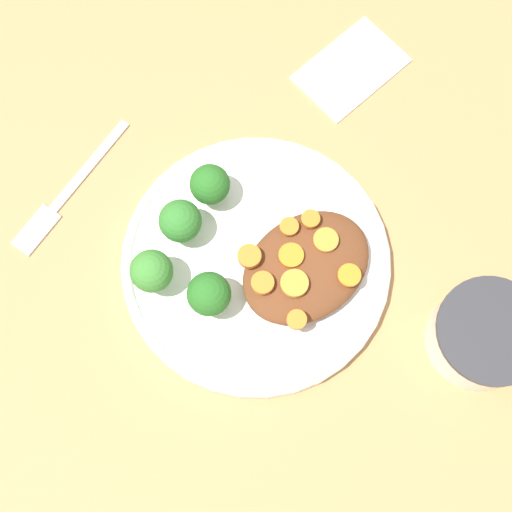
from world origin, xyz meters
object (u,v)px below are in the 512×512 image
(dip_bowl, at_px, (485,335))
(napkin, at_px, (351,68))
(fork, at_px, (63,197))
(plate, at_px, (256,262))

(dip_bowl, relative_size, napkin, 0.85)
(dip_bowl, xyz_separation_m, fork, (0.23, -0.38, -0.03))
(dip_bowl, relative_size, fork, 0.59)
(napkin, bearing_deg, plate, 26.79)
(fork, bearing_deg, napkin, 151.41)
(plate, distance_m, dip_bowl, 0.23)
(plate, relative_size, dip_bowl, 2.60)
(napkin, bearing_deg, fork, -11.83)
(dip_bowl, height_order, napkin, dip_bowl)
(plate, relative_size, napkin, 2.21)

